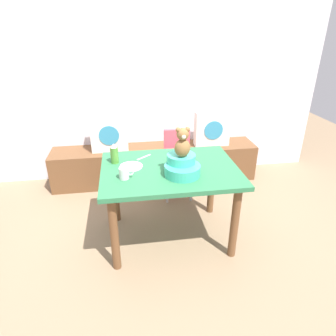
{
  "coord_description": "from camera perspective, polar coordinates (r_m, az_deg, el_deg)",
  "views": [
    {
      "loc": [
        -0.37,
        -2.29,
        1.87
      ],
      "look_at": [
        0.0,
        0.1,
        0.69
      ],
      "focal_mm": 31.53,
      "sensor_mm": 36.0,
      "label": 1
    }
  ],
  "objects": [
    {
      "name": "table_fork",
      "position": [
        2.79,
        -4.7,
        2.1
      ],
      "size": [
        0.14,
        0.12,
        0.01
      ],
      "primitive_type": "cube",
      "rotation": [
        0.0,
        0.0,
        2.26
      ],
      "color": "silver",
      "rests_on": "dining_table"
    },
    {
      "name": "highchair",
      "position": [
        3.38,
        1.83,
        2.45
      ],
      "size": [
        0.35,
        0.47,
        0.79
      ],
      "color": "#D84C59",
      "rests_on": "ground_plane"
    },
    {
      "name": "dining_table",
      "position": [
        2.63,
        0.33,
        -2.14
      ],
      "size": [
        1.19,
        0.88,
        0.74
      ],
      "color": "#2D7247",
      "rests_on": "ground_plane"
    },
    {
      "name": "ground_plane",
      "position": [
        2.98,
        0.3,
        -12.86
      ],
      "size": [
        8.0,
        8.0,
        0.0
      ],
      "primitive_type": "plane",
      "color": "#8C7256"
    },
    {
      "name": "teddy_bear",
      "position": [
        2.37,
        2.82,
        4.85
      ],
      "size": [
        0.13,
        0.12,
        0.25
      ],
      "color": "olive",
      "rests_on": "infant_seat_teal"
    },
    {
      "name": "ketchup_bottle",
      "position": [
        2.69,
        -10.34,
        2.7
      ],
      "size": [
        0.07,
        0.07,
        0.18
      ],
      "color": "#4C8C33",
      "rests_on": "dining_table"
    },
    {
      "name": "pillow_floral_right",
      "position": [
        3.82,
        8.5,
        7.54
      ],
      "size": [
        0.44,
        0.15,
        0.44
      ],
      "color": "white",
      "rests_on": "window_bench"
    },
    {
      "name": "window_bench",
      "position": [
        3.87,
        -2.44,
        0.85
      ],
      "size": [
        2.6,
        0.44,
        0.46
      ],
      "primitive_type": "cube",
      "color": "brown",
      "rests_on": "ground_plane"
    },
    {
      "name": "infant_seat_teal",
      "position": [
        2.45,
        2.71,
        0.35
      ],
      "size": [
        0.3,
        0.33,
        0.16
      ],
      "color": "#3CBA9E",
      "rests_on": "dining_table"
    },
    {
      "name": "back_wall",
      "position": [
        3.81,
        -3.23,
        17.34
      ],
      "size": [
        4.4,
        0.1,
        2.6
      ],
      "primitive_type": "cube",
      "color": "silver",
      "rests_on": "ground_plane"
    },
    {
      "name": "dinner_plate_near",
      "position": [
        2.83,
        2.55,
        2.59
      ],
      "size": [
        0.2,
        0.2,
        0.01
      ],
      "primitive_type": "cylinder",
      "color": "white",
      "rests_on": "dining_table"
    },
    {
      "name": "dinner_plate_far",
      "position": [
        2.61,
        -7.13,
        0.29
      ],
      "size": [
        0.2,
        0.2,
        0.01
      ],
      "primitive_type": "cylinder",
      "color": "white",
      "rests_on": "dining_table"
    },
    {
      "name": "pillow_floral_left",
      "position": [
        3.67,
        -11.3,
        6.52
      ],
      "size": [
        0.44,
        0.15,
        0.44
      ],
      "color": "white",
      "rests_on": "window_bench"
    },
    {
      "name": "coffee_mug",
      "position": [
        2.41,
        -8.43,
        -1.0
      ],
      "size": [
        0.12,
        0.08,
        0.09
      ],
      "color": "silver",
      "rests_on": "dining_table"
    }
  ]
}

